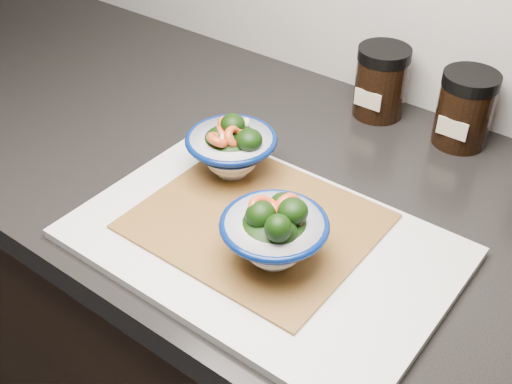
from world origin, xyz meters
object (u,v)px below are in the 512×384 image
Objects in this scene: bowl_left at (232,148)px; spice_jar_b at (465,109)px; spice_jar_a at (381,82)px; cutting_board at (262,243)px; bowl_right at (275,233)px.

spice_jar_b is at bearing 53.52° from bowl_left.
spice_jar_a and spice_jar_b have the same top height.
spice_jar_a is 1.00× the size of spice_jar_b.
spice_jar_a is at bearing 75.88° from bowl_left.
spice_jar_a is 0.14m from spice_jar_b.
spice_jar_b reaches higher than bowl_left.
bowl_left is at bearing -104.12° from spice_jar_a.
cutting_board is 3.65× the size of bowl_left.
cutting_board is 0.37m from spice_jar_a.
spice_jar_b reaches higher than bowl_right.
cutting_board is 3.98× the size of spice_jar_b.
bowl_right is at bearing -33.54° from cutting_board.
bowl_left reaches higher than cutting_board.
spice_jar_a is (-0.04, 0.36, 0.05)m from cutting_board.
bowl_left is at bearing -126.48° from spice_jar_b.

